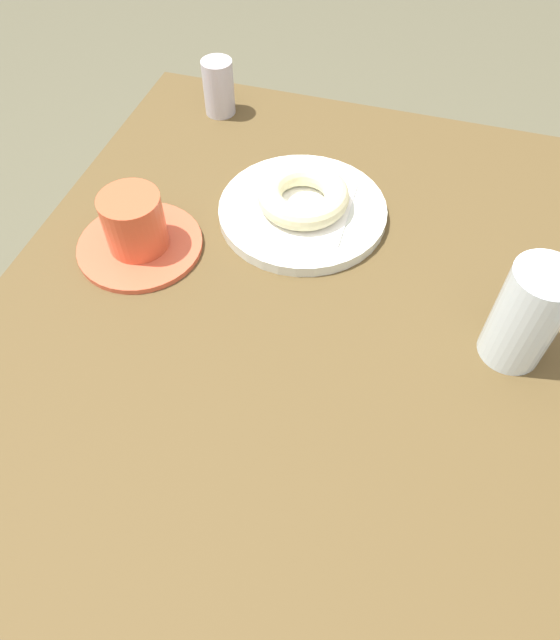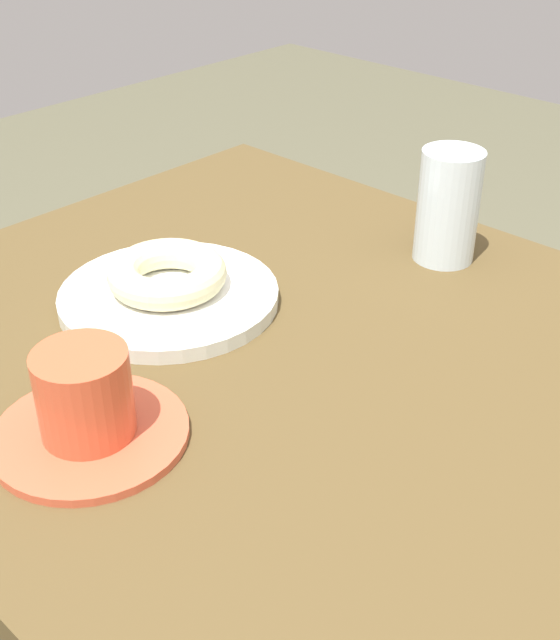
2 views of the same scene
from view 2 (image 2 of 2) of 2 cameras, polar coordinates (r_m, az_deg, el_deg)
table at (r=0.71m, az=15.07°, el=-15.77°), size 1.26×0.67×0.70m
plate_sugar_ring at (r=0.80m, az=-7.64°, el=1.60°), size 0.21×0.21×0.01m
napkin_sugar_ring at (r=0.80m, az=-7.68°, el=2.14°), size 0.12×0.12×0.00m
donut_sugar_ring at (r=0.79m, az=-7.77°, el=3.19°), size 0.11×0.11×0.03m
water_glass at (r=0.87m, az=11.48°, el=7.68°), size 0.06×0.06×0.12m
coffee_cup at (r=0.63m, az=-13.19°, el=-5.73°), size 0.15×0.15×0.08m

